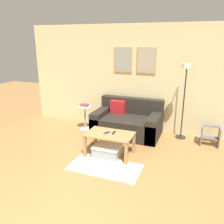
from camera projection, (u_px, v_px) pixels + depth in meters
The scene contains 12 objects.
ground_plane at pixel (49, 221), 2.99m from camera, with size 16.00×16.00×0.00m, color #A87542.
wall_back at pixel (133, 78), 5.83m from camera, with size 5.60×0.09×2.55m.
area_rug at pixel (105, 167), 4.25m from camera, with size 1.29×0.67×0.01m, color #B2B79E.
couch at pixel (127, 122), 5.67m from camera, with size 1.55×0.95×0.82m.
coffee_table at pixel (110, 138), 4.61m from camera, with size 0.91×0.56×0.45m.
storage_bin at pixel (108, 151), 4.65m from camera, with size 0.53×0.44×0.21m.
floor_lamp at pixel (184, 91), 5.08m from camera, with size 0.24×0.45×1.72m.
side_table at pixel (85, 116), 5.94m from camera, with size 0.35×0.35×0.60m.
book_stack at pixel (84, 105), 5.86m from camera, with size 0.23×0.19×0.05m.
remote_control at pixel (114, 133), 4.60m from camera, with size 0.04×0.15×0.02m, color #232328.
cell_phone at pixel (107, 133), 4.62m from camera, with size 0.07×0.14×0.01m, color #1E2338.
step_stool at pixel (210, 134), 5.11m from camera, with size 0.38×0.36×0.43m.
Camera 1 is at (1.63, -1.99, 2.21)m, focal length 38.00 mm.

